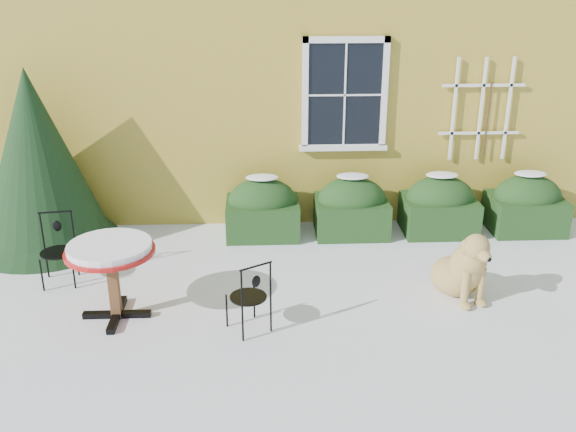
{
  "coord_description": "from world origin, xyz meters",
  "views": [
    {
      "loc": [
        -0.32,
        -6.16,
        3.74
      ],
      "look_at": [
        0.0,
        1.0,
        0.9
      ],
      "focal_mm": 40.0,
      "sensor_mm": 36.0,
      "label": 1
    }
  ],
  "objects_px": {
    "evergreen_shrub": "(39,176)",
    "dog": "(463,269)",
    "bistro_table": "(111,256)",
    "patio_chair_far": "(58,249)",
    "patio_chair_near": "(250,296)"
  },
  "relations": [
    {
      "from": "bistro_table",
      "to": "dog",
      "type": "xyz_separation_m",
      "value": [
        4.02,
        0.29,
        -0.39
      ]
    },
    {
      "from": "bistro_table",
      "to": "evergreen_shrub",
      "type": "bearing_deg",
      "value": 123.15
    },
    {
      "from": "evergreen_shrub",
      "to": "bistro_table",
      "type": "xyz_separation_m",
      "value": [
        1.4,
        -2.14,
        -0.24
      ]
    },
    {
      "from": "bistro_table",
      "to": "dog",
      "type": "bearing_deg",
      "value": 4.15
    },
    {
      "from": "evergreen_shrub",
      "to": "dog",
      "type": "xyz_separation_m",
      "value": [
        5.42,
        -1.85,
        -0.63
      ]
    },
    {
      "from": "evergreen_shrub",
      "to": "bistro_table",
      "type": "height_order",
      "value": "evergreen_shrub"
    },
    {
      "from": "patio_chair_far",
      "to": "evergreen_shrub",
      "type": "bearing_deg",
      "value": 105.63
    },
    {
      "from": "dog",
      "to": "bistro_table",
      "type": "bearing_deg",
      "value": 166.89
    },
    {
      "from": "bistro_table",
      "to": "patio_chair_near",
      "type": "height_order",
      "value": "bistro_table"
    },
    {
      "from": "dog",
      "to": "evergreen_shrub",
      "type": "bearing_deg",
      "value": 143.89
    },
    {
      "from": "evergreen_shrub",
      "to": "patio_chair_near",
      "type": "distance_m",
      "value": 3.88
    },
    {
      "from": "bistro_table",
      "to": "patio_chair_far",
      "type": "distance_m",
      "value": 1.3
    },
    {
      "from": "patio_chair_far",
      "to": "dog",
      "type": "distance_m",
      "value": 4.93
    },
    {
      "from": "patio_chair_far",
      "to": "dog",
      "type": "xyz_separation_m",
      "value": [
        4.89,
        -0.63,
        -0.08
      ]
    },
    {
      "from": "evergreen_shrub",
      "to": "patio_chair_far",
      "type": "distance_m",
      "value": 1.45
    }
  ]
}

